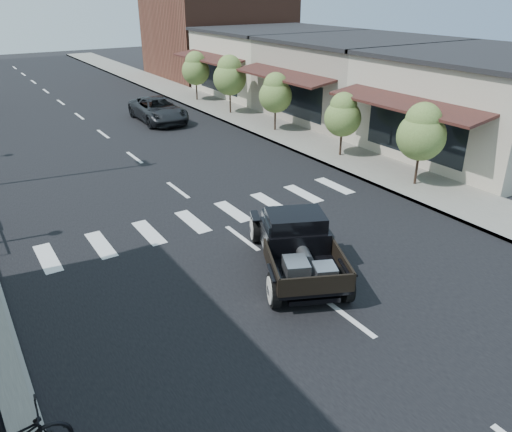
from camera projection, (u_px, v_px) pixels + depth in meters
ground at (277, 265)px, 14.59m from camera, size 120.00×120.00×0.00m
road at (115, 143)px, 26.10m from camera, size 14.00×80.00×0.02m
road_markings at (150, 170)px, 22.27m from camera, size 12.00×60.00×0.06m
sidewalk_right at (252, 121)px, 30.22m from camera, size 3.00×80.00×0.15m
storefront_near at (487, 105)px, 24.04m from camera, size 10.00×9.00×4.50m
storefront_mid at (358, 79)px, 30.95m from camera, size 10.00×9.00×4.50m
storefront_far at (276, 62)px, 37.86m from camera, size 10.00×9.00×4.50m
far_building_right at (218, 35)px, 45.26m from camera, size 11.00×10.00×7.00m
small_tree_a at (420, 146)px, 19.60m from camera, size 1.90×1.90×3.17m
small_tree_b at (342, 125)px, 23.18m from camera, size 1.70×1.70×2.84m
small_tree_c at (275, 103)px, 27.36m from camera, size 1.81×1.81×3.02m
small_tree_d at (230, 85)px, 31.14m from camera, size 2.05×2.05×3.42m
small_tree_e at (196, 77)px, 34.86m from camera, size 1.92×1.92×3.20m
hotrod_pickup at (296, 243)px, 14.03m from camera, size 4.10×5.42×1.70m
second_car at (158, 110)px, 29.99m from camera, size 2.50×5.16×1.41m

